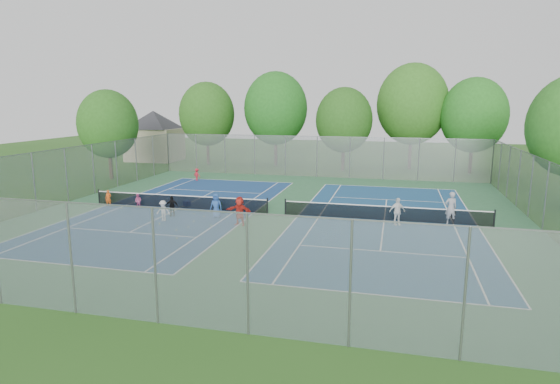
# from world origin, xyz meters

# --- Properties ---
(ground) EXTENTS (120.00, 120.00, 0.00)m
(ground) POSITION_xyz_m (0.00, 0.00, 0.00)
(ground) COLOR #28561A
(ground) RESTS_ON ground
(court_pad) EXTENTS (32.00, 32.00, 0.01)m
(court_pad) POSITION_xyz_m (0.00, 0.00, 0.01)
(court_pad) COLOR #316840
(court_pad) RESTS_ON ground
(court_left) EXTENTS (10.97, 23.77, 0.01)m
(court_left) POSITION_xyz_m (-7.00, 0.00, 0.02)
(court_left) COLOR navy
(court_left) RESTS_ON court_pad
(court_right) EXTENTS (10.97, 23.77, 0.01)m
(court_right) POSITION_xyz_m (7.00, 0.00, 0.02)
(court_right) COLOR navy
(court_right) RESTS_ON court_pad
(net_left) EXTENTS (12.87, 0.10, 0.91)m
(net_left) POSITION_xyz_m (-7.00, 0.00, 0.46)
(net_left) COLOR black
(net_left) RESTS_ON ground
(net_right) EXTENTS (12.87, 0.10, 0.91)m
(net_right) POSITION_xyz_m (7.00, 0.00, 0.46)
(net_right) COLOR black
(net_right) RESTS_ON ground
(fence_north) EXTENTS (32.00, 0.10, 4.00)m
(fence_north) POSITION_xyz_m (0.00, 16.00, 2.00)
(fence_north) COLOR gray
(fence_north) RESTS_ON ground
(fence_south) EXTENTS (32.00, 0.10, 4.00)m
(fence_south) POSITION_xyz_m (0.00, -16.00, 2.00)
(fence_south) COLOR gray
(fence_south) RESTS_ON ground
(fence_west) EXTENTS (0.10, 32.00, 4.00)m
(fence_west) POSITION_xyz_m (-16.00, 0.00, 2.00)
(fence_west) COLOR gray
(fence_west) RESTS_ON ground
(fence_east) EXTENTS (0.10, 32.00, 4.00)m
(fence_east) POSITION_xyz_m (16.00, 0.00, 2.00)
(fence_east) COLOR gray
(fence_east) RESTS_ON ground
(house) EXTENTS (11.03, 11.03, 7.30)m
(house) POSITION_xyz_m (-22.00, 24.00, 4.21)
(house) COLOR #B7A88C
(house) RESTS_ON ground
(tree_nw) EXTENTS (6.40, 6.40, 9.58)m
(tree_nw) POSITION_xyz_m (-14.00, 22.00, 5.89)
(tree_nw) COLOR #443326
(tree_nw) RESTS_ON ground
(tree_nl) EXTENTS (7.20, 7.20, 10.69)m
(tree_nl) POSITION_xyz_m (-6.00, 23.00, 6.54)
(tree_nl) COLOR #443326
(tree_nl) RESTS_ON ground
(tree_nc) EXTENTS (6.00, 6.00, 8.85)m
(tree_nc) POSITION_xyz_m (2.00, 21.00, 5.39)
(tree_nc) COLOR #443326
(tree_nc) RESTS_ON ground
(tree_nr) EXTENTS (7.60, 7.60, 11.42)m
(tree_nr) POSITION_xyz_m (9.00, 24.00, 7.04)
(tree_nr) COLOR #443326
(tree_nr) RESTS_ON ground
(tree_ne) EXTENTS (6.60, 6.60, 9.77)m
(tree_ne) POSITION_xyz_m (15.00, 22.00, 5.97)
(tree_ne) COLOR #443326
(tree_ne) RESTS_ON ground
(tree_side_w) EXTENTS (5.60, 5.60, 8.47)m
(tree_side_w) POSITION_xyz_m (-19.00, 10.00, 5.24)
(tree_side_w) COLOR #443326
(tree_side_w) RESTS_ON ground
(ball_crate) EXTENTS (0.47, 0.47, 0.34)m
(ball_crate) POSITION_xyz_m (-6.85, 0.90, 0.17)
(ball_crate) COLOR #1740B2
(ball_crate) RESTS_ON ground
(ball_hopper) EXTENTS (0.31, 0.31, 0.48)m
(ball_hopper) POSITION_xyz_m (-4.10, 0.28, 0.24)
(ball_hopper) COLOR #227C2D
(ball_hopper) RESTS_ON ground
(student_a) EXTENTS (0.47, 0.36, 1.18)m
(student_a) POSITION_xyz_m (-12.15, -0.66, 0.59)
(student_a) COLOR #E35415
(student_a) RESTS_ON ground
(student_b) EXTENTS (0.50, 0.40, 1.00)m
(student_b) POSITION_xyz_m (-9.83, -0.60, 0.50)
(student_b) COLOR #DE568F
(student_b) RESTS_ON ground
(student_c) EXTENTS (0.89, 0.58, 1.31)m
(student_c) POSITION_xyz_m (-6.38, -3.50, 0.65)
(student_c) COLOR beige
(student_c) RESTS_ON ground
(student_d) EXTENTS (0.85, 0.54, 1.35)m
(student_d) POSITION_xyz_m (-6.42, -2.25, 0.68)
(student_d) COLOR black
(student_d) RESTS_ON ground
(student_e) EXTENTS (0.79, 0.52, 1.58)m
(student_e) POSITION_xyz_m (-3.48, -1.92, 0.79)
(student_e) COLOR #295299
(student_e) RESTS_ON ground
(student_f) EXTENTS (1.70, 0.79, 1.77)m
(student_f) POSITION_xyz_m (-1.43, -3.31, 0.88)
(student_f) COLOR red
(student_f) RESTS_ON ground
(child_far_baseline) EXTENTS (0.86, 0.69, 1.16)m
(child_far_baseline) POSITION_xyz_m (-10.58, 11.07, 0.58)
(child_far_baseline) COLOR red
(child_far_baseline) RESTS_ON ground
(instructor) EXTENTS (0.84, 0.66, 2.01)m
(instructor) POSITION_xyz_m (10.91, 0.05, 1.01)
(instructor) COLOR gray
(instructor) RESTS_ON ground
(teen_court_b) EXTENTS (1.07, 0.79, 1.69)m
(teen_court_b) POSITION_xyz_m (7.76, -0.98, 0.84)
(teen_court_b) COLOR white
(teen_court_b) RESTS_ON ground
(tennis_ball_0) EXTENTS (0.07, 0.07, 0.07)m
(tennis_ball_0) POSITION_xyz_m (-4.45, -3.27, 0.03)
(tennis_ball_0) COLOR #E2EF37
(tennis_ball_0) RESTS_ON ground
(tennis_ball_1) EXTENTS (0.07, 0.07, 0.07)m
(tennis_ball_1) POSITION_xyz_m (-7.43, -1.46, 0.03)
(tennis_ball_1) COLOR #B3CE2F
(tennis_ball_1) RESTS_ON ground
(tennis_ball_2) EXTENTS (0.07, 0.07, 0.07)m
(tennis_ball_2) POSITION_xyz_m (-4.18, -4.62, 0.03)
(tennis_ball_2) COLOR #D0DC33
(tennis_ball_2) RESTS_ON ground
(tennis_ball_3) EXTENTS (0.07, 0.07, 0.07)m
(tennis_ball_3) POSITION_xyz_m (-10.99, -3.06, 0.03)
(tennis_ball_3) COLOR #BFE535
(tennis_ball_3) RESTS_ON ground
(tennis_ball_4) EXTENTS (0.07, 0.07, 0.07)m
(tennis_ball_4) POSITION_xyz_m (-7.28, -5.05, 0.03)
(tennis_ball_4) COLOR #CDD932
(tennis_ball_4) RESTS_ON ground
(tennis_ball_5) EXTENTS (0.07, 0.07, 0.07)m
(tennis_ball_5) POSITION_xyz_m (-10.82, -1.18, 0.03)
(tennis_ball_5) COLOR #CBEE37
(tennis_ball_5) RESTS_ON ground
(tennis_ball_6) EXTENTS (0.07, 0.07, 0.07)m
(tennis_ball_6) POSITION_xyz_m (-5.23, -1.48, 0.03)
(tennis_ball_6) COLOR gold
(tennis_ball_6) RESTS_ON ground
(tennis_ball_7) EXTENTS (0.07, 0.07, 0.07)m
(tennis_ball_7) POSITION_xyz_m (-4.58, -5.37, 0.03)
(tennis_ball_7) COLOR #CED631
(tennis_ball_7) RESTS_ON ground
(tennis_ball_8) EXTENTS (0.07, 0.07, 0.07)m
(tennis_ball_8) POSITION_xyz_m (-6.20, -4.36, 0.03)
(tennis_ball_8) COLOR yellow
(tennis_ball_8) RESTS_ON ground
(tennis_ball_9) EXTENTS (0.07, 0.07, 0.07)m
(tennis_ball_9) POSITION_xyz_m (-3.04, -3.91, 0.03)
(tennis_ball_9) COLOR #AACF30
(tennis_ball_9) RESTS_ON ground
(tennis_ball_10) EXTENTS (0.07, 0.07, 0.07)m
(tennis_ball_10) POSITION_xyz_m (-4.34, -1.93, 0.03)
(tennis_ball_10) COLOR #EAF539
(tennis_ball_10) RESTS_ON ground
(tennis_ball_11) EXTENTS (0.07, 0.07, 0.07)m
(tennis_ball_11) POSITION_xyz_m (-3.81, -6.89, 0.03)
(tennis_ball_11) COLOR #CCE836
(tennis_ball_11) RESTS_ON ground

